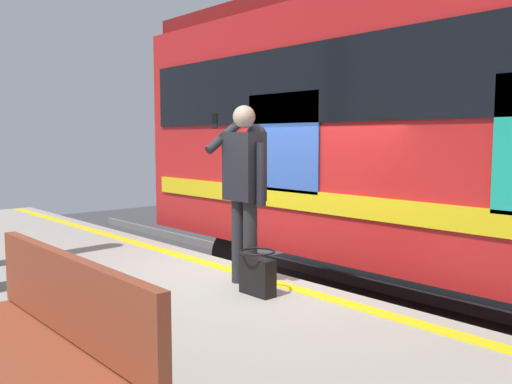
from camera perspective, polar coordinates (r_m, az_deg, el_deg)
name	(u,v)px	position (r m, az deg, el deg)	size (l,w,h in m)	color
ground_plane	(270,352)	(6.32, 1.48, -16.33)	(24.51, 24.51, 0.00)	#3D3D3F
platform	(89,364)	(5.05, -17.09, -16.80)	(14.85, 4.22, 0.91)	#9E998E
safety_line	(250,275)	(5.84, -0.67, -8.71)	(14.55, 0.16, 0.01)	yellow
track_rail_near	(353,316)	(7.30, 10.06, -12.67)	(19.30, 0.08, 0.16)	slate
track_rail_far	(415,295)	(8.42, 16.24, -10.30)	(19.30, 0.08, 0.16)	slate
train_carriage	(470,121)	(6.93, 21.46, 6.92)	(9.13, 3.06, 4.05)	red
passenger	(245,180)	(5.36, -1.16, 1.28)	(0.57, 0.55, 1.77)	#262628
handbag	(258,274)	(5.11, 0.16, -8.54)	(0.37, 0.33, 0.42)	black
bench	(45,344)	(2.82, -21.23, -14.58)	(1.70, 0.44, 0.90)	brown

